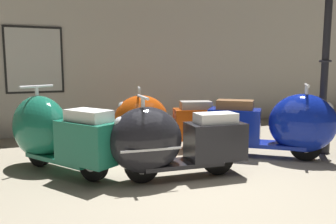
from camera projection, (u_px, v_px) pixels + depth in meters
ground_plane at (210, 192)px, 3.76m from camera, size 60.00×60.00×0.00m
showroom_back_wall at (113, 54)px, 7.26m from camera, size 18.00×0.24×3.28m
scooter_0 at (54, 132)px, 4.48m from camera, size 1.40×1.84×1.12m
scooter_1 at (168, 142)px, 4.12m from camera, size 1.73×0.65×1.04m
scooter_2 at (158, 121)px, 5.62m from camera, size 1.77×0.94×1.04m
scooter_3 at (281, 125)px, 5.06m from camera, size 1.73×1.59×1.12m
lamppost at (325, 67)px, 5.33m from camera, size 0.28×0.28×2.73m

